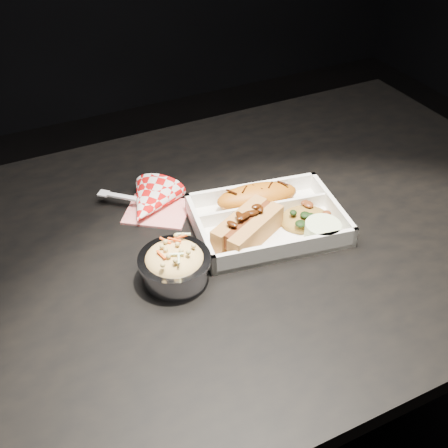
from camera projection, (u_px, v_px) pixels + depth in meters
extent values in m
cube|color=black|center=(249.00, 233.00, 0.99)|extent=(1.20, 0.80, 0.03)
cylinder|color=black|center=(353.00, 213.00, 1.66)|extent=(0.05, 0.05, 0.72)
cube|color=white|center=(267.00, 227.00, 0.97)|extent=(0.28, 0.22, 0.01)
cube|color=white|center=(252.00, 192.00, 1.03)|extent=(0.25, 0.05, 0.04)
cube|color=white|center=(286.00, 251.00, 0.90)|extent=(0.25, 0.05, 0.04)
cube|color=white|center=(200.00, 232.00, 0.94)|extent=(0.04, 0.18, 0.04)
cube|color=white|center=(332.00, 208.00, 0.99)|extent=(0.04, 0.18, 0.04)
cube|color=white|center=(263.00, 212.00, 0.99)|extent=(0.23, 0.05, 0.03)
ellipsoid|color=#BE6513|center=(257.00, 196.00, 1.00)|extent=(0.16, 0.08, 0.04)
cube|color=#B97E3F|center=(256.00, 232.00, 0.92)|extent=(0.13, 0.08, 0.04)
cube|color=#B97E3F|center=(239.00, 225.00, 0.94)|extent=(0.13, 0.08, 0.04)
cylinder|color=brown|center=(248.00, 224.00, 0.92)|extent=(0.12, 0.08, 0.03)
ellipsoid|color=#AF8032|center=(305.00, 214.00, 0.97)|extent=(0.10, 0.09, 0.03)
cylinder|color=beige|center=(322.00, 231.00, 0.93)|extent=(0.06, 0.06, 0.03)
cylinder|color=silver|center=(175.00, 270.00, 0.86)|extent=(0.10, 0.10, 0.04)
cylinder|color=silver|center=(174.00, 259.00, 0.85)|extent=(0.11, 0.11, 0.01)
ellipsoid|color=beige|center=(174.00, 259.00, 0.85)|extent=(0.09, 0.09, 0.04)
cube|color=red|center=(157.00, 211.00, 1.01)|extent=(0.14, 0.14, 0.00)
cone|color=red|center=(149.00, 203.00, 1.01)|extent=(0.15, 0.15, 0.10)
cube|color=white|center=(121.00, 196.00, 1.02)|extent=(0.05, 0.05, 0.00)
cube|color=white|center=(104.00, 193.00, 1.02)|extent=(0.03, 0.03, 0.00)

